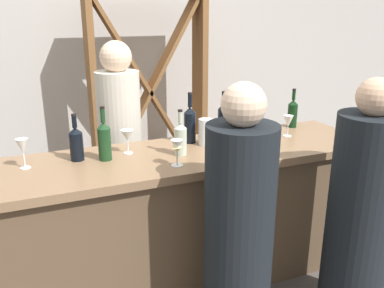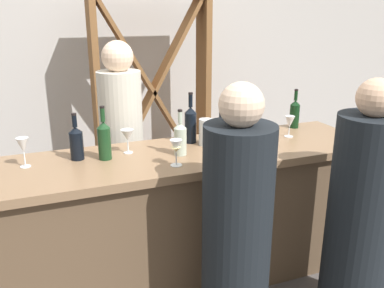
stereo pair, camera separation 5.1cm
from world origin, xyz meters
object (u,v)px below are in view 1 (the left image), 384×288
Objects in this scene: wine_bottle_center_clear_pale at (180,138)px; wine_bottle_rightmost_near_black at (223,119)px; wine_glass_far_center at (127,136)px; water_pitcher at (205,132)px; wine_glass_near_center at (235,137)px; wine_rack at (149,92)px; person_left_guest at (360,213)px; wine_glass_far_left at (23,147)px; wine_bottle_leftmost_near_black at (76,143)px; wine_bottle_second_left_olive_green at (104,140)px; wine_glass_near_right at (288,122)px; person_center_guest at (239,231)px; wine_bottle_far_right_dark_green at (292,113)px; wine_glass_near_left at (177,147)px; person_right_guest at (121,152)px; wine_bottle_second_right_near_black at (190,124)px.

wine_bottle_rightmost_near_black is (0.43, 0.28, 0.01)m from wine_bottle_center_clear_pale.
water_pitcher is (0.51, -0.03, -0.02)m from wine_glass_far_center.
wine_glass_near_center is (0.32, -0.10, -0.00)m from wine_bottle_center_clear_pale.
person_left_guest is at bearing -76.88° from wine_rack.
wine_glass_far_left is 0.99× the size of water_pitcher.
wine_bottle_leftmost_near_black is 1.68m from person_left_guest.
wine_bottle_second_left_olive_green is 0.16m from wine_glass_far_center.
wine_glass_far_center is at bearing 176.61° from wine_glass_near_right.
water_pitcher reaches higher than wine_glass_near_center.
wine_glass_far_center is at bearing 42.99° from person_center_guest.
wine_glass_far_left is 1.93m from person_left_guest.
person_left_guest is (1.29, -0.73, -0.38)m from wine_bottle_second_left_olive_green.
wine_bottle_far_right_dark_green is 1.96× the size of wine_glass_near_right.
wine_rack is at bearing 90.49° from wine_glass_near_center.
wine_bottle_second_left_olive_green is at bearing 166.15° from wine_glass_near_center.
person_center_guest is (-0.12, -0.69, -0.33)m from water_pitcher.
water_pitcher is at bearing 176.12° from wine_glass_near_right.
wine_bottle_rightmost_near_black is 1.08m from person_left_guest.
wine_glass_near_left is 0.57m from person_center_guest.
person_right_guest reaches higher than wine_bottle_center_clear_pale.
person_center_guest reaches higher than wine_glass_far_center.
wine_glass_near_left is 1.04× the size of wine_glass_near_right.
wine_bottle_center_clear_pale is 1.84× the size of wine_glass_near_center.
wine_bottle_second_left_olive_green is at bearing -20.03° from wine_bottle_leftmost_near_black.
wine_bottle_far_right_dark_green is at bearing 4.17° from wine_bottle_second_right_near_black.
water_pitcher is at bearing 0.10° from wine_glass_far_left.
wine_glass_far_center is (-1.12, 0.07, 0.01)m from wine_glass_near_right.
wine_bottle_second_left_olive_green is 0.60m from wine_bottle_second_right_near_black.
wine_bottle_second_right_near_black is 0.44m from wine_glass_far_center.
wine_glass_near_left is (-1.09, -0.44, -0.00)m from wine_bottle_far_right_dark_green.
wine_glass_near_center is 1.03× the size of wine_glass_near_right.
wine_bottle_far_right_dark_green reaches higher than wine_bottle_leftmost_near_black.
person_right_guest is (0.22, 0.60, -0.30)m from wine_bottle_second_left_olive_green.
person_right_guest reaches higher than person_left_guest.
wine_bottle_second_right_near_black reaches higher than wine_glass_near_center.
water_pitcher is (0.66, 0.03, -0.04)m from wine_bottle_second_left_olive_green.
water_pitcher is at bearing 43.54° from wine_glass_near_left.
person_center_guest is (-0.04, -0.78, -0.38)m from wine_bottle_second_right_near_black.
wine_bottle_far_right_dark_green is 0.20× the size of person_center_guest.
person_center_guest reaches higher than wine_bottle_second_left_olive_green.
wine_rack reaches higher than wine_bottle_center_clear_pale.
wine_bottle_second_left_olive_green is 1.45m from wine_bottle_far_right_dark_green.
wine_bottle_second_right_near_black is 1.16× the size of wine_bottle_far_right_dark_green.
wine_bottle_far_right_dark_green is 1.68× the size of water_pitcher.
wine_bottle_rightmost_near_black is 1.07× the size of wine_bottle_far_right_dark_green.
wine_glass_near_left is 0.10× the size of person_right_guest.
wine_rack reaches higher than person_center_guest.
wine_glass_near_center is 1.02× the size of wine_glass_far_center.
wine_glass_near_right is 0.61m from water_pitcher.
wine_bottle_second_left_olive_green is at bearing 53.84° from person_center_guest.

